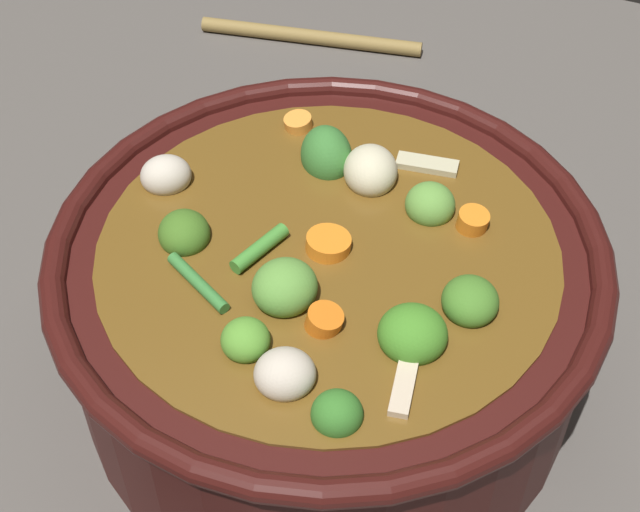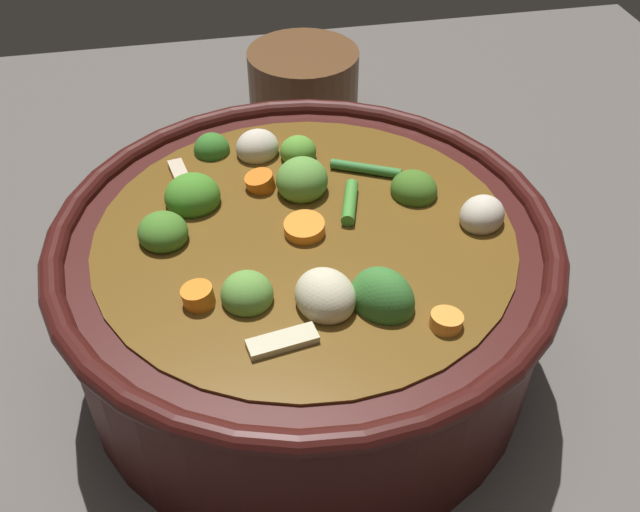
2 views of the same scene
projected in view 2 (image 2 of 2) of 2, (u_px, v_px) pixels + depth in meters
The scene contains 3 objects.
ground_plane at pixel (307, 351), 0.55m from camera, with size 1.10×1.10×0.00m, color #514C47.
cooking_pot at pixel (306, 289), 0.51m from camera, with size 0.34×0.34×0.14m.
small_saucepan at pixel (303, 86), 0.78m from camera, with size 0.19×0.13×0.08m.
Camera 2 is at (-0.36, 0.06, 0.42)m, focal length 41.04 mm.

